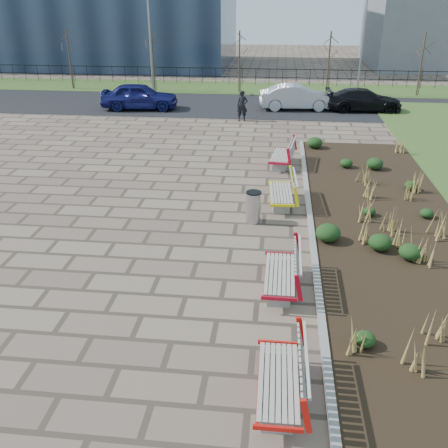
# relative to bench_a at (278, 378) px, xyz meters

# --- Properties ---
(ground) EXTENTS (120.00, 120.00, 0.00)m
(ground) POSITION_rel_bench_a_xyz_m (-3.00, 2.18, -0.50)
(ground) COLOR #746350
(ground) RESTS_ON ground
(planting_bed) EXTENTS (4.50, 18.00, 0.10)m
(planting_bed) POSITION_rel_bench_a_xyz_m (3.25, 7.18, -0.45)
(planting_bed) COLOR black
(planting_bed) RESTS_ON ground
(planting_curb) EXTENTS (0.16, 18.00, 0.15)m
(planting_curb) POSITION_rel_bench_a_xyz_m (0.92, 7.18, -0.42)
(planting_curb) COLOR gray
(planting_curb) RESTS_ON ground
(grass_verge_far) EXTENTS (80.00, 5.00, 0.04)m
(grass_verge_far) POSITION_rel_bench_a_xyz_m (-3.00, 30.18, -0.48)
(grass_verge_far) COLOR #33511E
(grass_verge_far) RESTS_ON ground
(road) EXTENTS (80.00, 7.00, 0.02)m
(road) POSITION_rel_bench_a_xyz_m (-3.00, 24.18, -0.49)
(road) COLOR black
(road) RESTS_ON ground
(bench_a) EXTENTS (0.91, 2.11, 1.00)m
(bench_a) POSITION_rel_bench_a_xyz_m (0.00, 0.00, 0.00)
(bench_a) COLOR red
(bench_a) RESTS_ON ground
(bench_b) EXTENTS (0.92, 2.11, 1.00)m
(bench_b) POSITION_rel_bench_a_xyz_m (0.00, 3.56, 0.00)
(bench_b) COLOR #B00B1F
(bench_b) RESTS_ON ground
(bench_c) EXTENTS (1.01, 2.14, 1.00)m
(bench_c) POSITION_rel_bench_a_xyz_m (0.00, 8.76, 0.00)
(bench_c) COLOR #FFF00D
(bench_c) RESTS_ON ground
(bench_d) EXTENTS (1.16, 2.20, 1.00)m
(bench_d) POSITION_rel_bench_a_xyz_m (0.00, 12.89, 0.00)
(bench_d) COLOR red
(bench_d) RESTS_ON ground
(litter_bin) EXTENTS (0.46, 0.46, 0.97)m
(litter_bin) POSITION_rel_bench_a_xyz_m (-0.83, 7.34, -0.01)
(litter_bin) COLOR #B2B2B7
(litter_bin) RESTS_ON ground
(pedestrian) EXTENTS (0.64, 0.47, 1.62)m
(pedestrian) POSITION_rel_bench_a_xyz_m (-2.16, 20.34, 0.31)
(pedestrian) COLOR black
(pedestrian) RESTS_ON ground
(car_blue) EXTENTS (4.65, 2.26, 1.53)m
(car_blue) POSITION_rel_bench_a_xyz_m (-8.42, 22.55, 0.28)
(car_blue) COLOR navy
(car_blue) RESTS_ON road
(car_silver) EXTENTS (4.47, 1.94, 1.43)m
(car_silver) POSITION_rel_bench_a_xyz_m (0.83, 23.50, 0.24)
(car_silver) COLOR #ADB0B5
(car_silver) RESTS_ON road
(car_black) EXTENTS (4.49, 2.05, 1.27)m
(car_black) POSITION_rel_bench_a_xyz_m (4.73, 23.53, 0.16)
(car_black) COLOR black
(car_black) RESTS_ON road
(tree_a) EXTENTS (1.40, 1.40, 4.00)m
(tree_a) POSITION_rel_bench_a_xyz_m (-15.00, 28.68, 1.54)
(tree_a) COLOR #4C3D2D
(tree_a) RESTS_ON grass_verge_far
(tree_b) EXTENTS (1.40, 1.40, 4.00)m
(tree_b) POSITION_rel_bench_a_xyz_m (-9.00, 28.68, 1.54)
(tree_b) COLOR #4C3D2D
(tree_b) RESTS_ON grass_verge_far
(tree_c) EXTENTS (1.40, 1.40, 4.00)m
(tree_c) POSITION_rel_bench_a_xyz_m (-3.00, 28.68, 1.54)
(tree_c) COLOR #4C3D2D
(tree_c) RESTS_ON grass_verge_far
(tree_d) EXTENTS (1.40, 1.40, 4.00)m
(tree_d) POSITION_rel_bench_a_xyz_m (3.00, 28.68, 1.54)
(tree_d) COLOR #4C3D2D
(tree_d) RESTS_ON grass_verge_far
(tree_e) EXTENTS (1.40, 1.40, 4.00)m
(tree_e) POSITION_rel_bench_a_xyz_m (9.00, 28.68, 1.54)
(tree_e) COLOR #4C3D2D
(tree_e) RESTS_ON grass_verge_far
(lamp_west) EXTENTS (0.24, 0.60, 6.00)m
(lamp_west) POSITION_rel_bench_a_xyz_m (-9.00, 28.18, 2.54)
(lamp_west) COLOR gray
(lamp_west) RESTS_ON grass_verge_far
(lamp_east) EXTENTS (0.24, 0.60, 6.00)m
(lamp_east) POSITION_rel_bench_a_xyz_m (5.00, 28.18, 2.54)
(lamp_east) COLOR gray
(lamp_east) RESTS_ON grass_verge_far
(railing_fence) EXTENTS (44.00, 0.10, 1.20)m
(railing_fence) POSITION_rel_bench_a_xyz_m (-3.00, 31.68, 0.14)
(railing_fence) COLOR black
(railing_fence) RESTS_ON grass_verge_far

